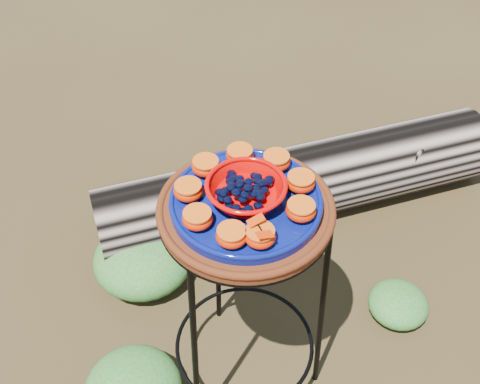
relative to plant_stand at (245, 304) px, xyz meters
name	(u,v)px	position (x,y,z in m)	size (l,w,h in m)	color
ground	(244,370)	(0.00, 0.00, -0.35)	(60.00, 60.00, 0.00)	#312511
plant_stand	(245,304)	(0.00, 0.00, 0.00)	(0.44, 0.44, 0.70)	black
terracotta_saucer	(246,211)	(0.00, 0.00, 0.37)	(0.40, 0.40, 0.03)	#451F0B
cobalt_plate	(246,203)	(0.00, 0.00, 0.39)	(0.34, 0.34, 0.02)	#0C0645
red_bowl	(246,192)	(0.00, 0.00, 0.43)	(0.17, 0.17, 0.05)	#C20402
glass_gems	(246,180)	(0.00, 0.00, 0.46)	(0.13, 0.13, 0.02)	black
orange_half_0	(260,236)	(-0.02, -0.13, 0.42)	(0.07, 0.07, 0.04)	#C20001
orange_half_1	(301,210)	(0.09, -0.09, 0.42)	(0.07, 0.07, 0.04)	#C20001
orange_half_2	(301,182)	(0.13, -0.01, 0.42)	(0.07, 0.07, 0.04)	#C20001
orange_half_3	(276,161)	(0.11, 0.07, 0.42)	(0.07, 0.07, 0.04)	#C20001
orange_half_4	(240,155)	(0.04, 0.12, 0.42)	(0.07, 0.07, 0.04)	#C20001
orange_half_5	(206,166)	(-0.05, 0.12, 0.42)	(0.07, 0.07, 0.04)	#C20001
orange_half_6	(188,191)	(-0.12, 0.06, 0.42)	(0.07, 0.07, 0.04)	#C20001
orange_half_7	(197,219)	(-0.12, -0.03, 0.42)	(0.07, 0.07, 0.04)	#C20001
orange_half_8	(232,236)	(-0.08, -0.10, 0.42)	(0.07, 0.07, 0.04)	#C20001
butterfly	(260,228)	(-0.02, -0.13, 0.45)	(0.08, 0.05, 0.01)	red
driftwood_log	(298,183)	(0.46, 0.56, -0.21)	(1.51, 0.40, 0.28)	black
foliage_right	(398,303)	(0.55, 0.00, -0.30)	(0.20, 0.20, 0.10)	#1A4C1C
foliage_back	(143,257)	(-0.18, 0.48, -0.26)	(0.35, 0.35, 0.17)	#1A4C1C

